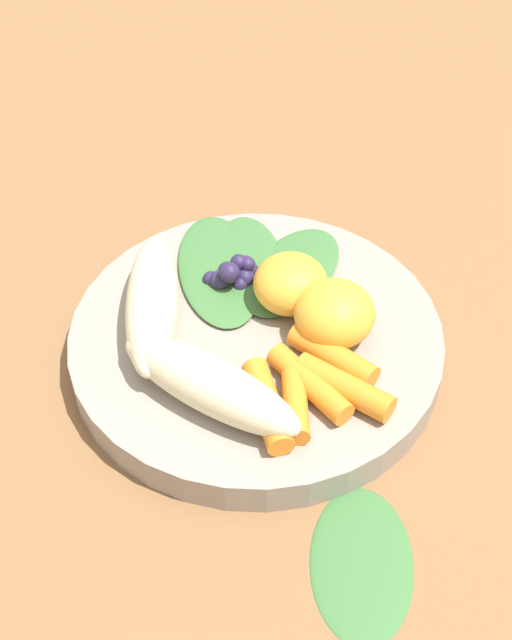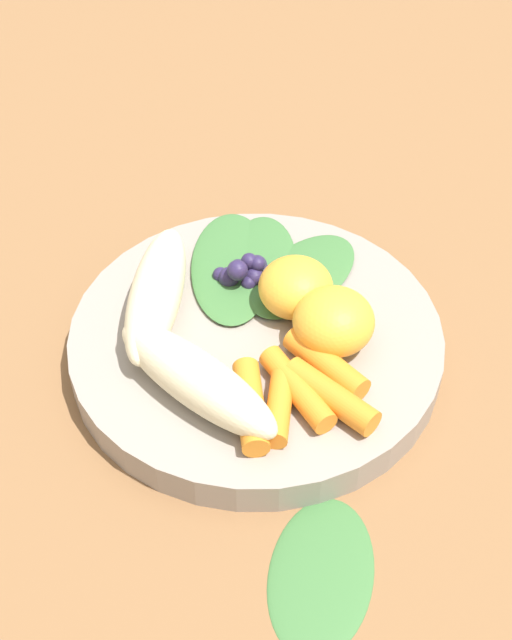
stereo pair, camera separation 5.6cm
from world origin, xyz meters
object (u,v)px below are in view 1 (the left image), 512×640
Objects in this scene: banana_peeled_left at (210,384)px; banana_peeled_right at (152,303)px; orange_segment_near at (290,284)px; bowl at (256,343)px; kale_leaf_stray at (362,561)px.

banana_peeled_right is (-0.06, 0.05, 0.00)m from banana_peeled_left.
bowl is at bearing -112.51° from orange_segment_near.
banana_peeled_left reaches higher than bowl.
orange_segment_near is 0.19m from kale_leaf_stray.
orange_segment_near is 0.51× the size of kale_leaf_stray.
bowl reaches higher than kale_leaf_stray.
banana_peeled_left is at bearing -100.86° from orange_segment_near.
banana_peeled_right is 2.54× the size of orange_segment_near.
banana_peeled_right reaches higher than kale_leaf_stray.
banana_peeled_left is 0.08m from banana_peeled_right.
orange_segment_near is (0.08, 0.05, 0.00)m from banana_peeled_right.
bowl is at bearing 80.40° from banana_peeled_right.
banana_peeled_left reaches higher than kale_leaf_stray.
kale_leaf_stray is at bearing 35.14° from banana_peeled_right.
banana_peeled_left is 0.13m from kale_leaf_stray.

